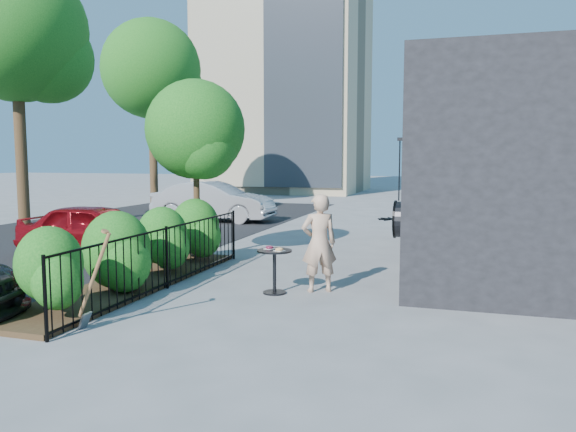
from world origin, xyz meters
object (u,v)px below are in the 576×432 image
(car_red, at_px, (98,231))
(car_silver, at_px, (214,201))
(patio_tree, at_px, (197,136))
(street_tree_near, at_px, (16,39))
(cafe_table, at_px, (274,263))
(woman, at_px, (319,243))
(street_tree_far, at_px, (152,75))
(shovel, at_px, (92,285))

(car_red, xyz_separation_m, car_silver, (-0.59, 7.53, 0.09))
(patio_tree, distance_m, street_tree_near, 8.92)
(cafe_table, relative_size, woman, 0.47)
(cafe_table, bearing_deg, patio_tree, 136.10)
(street_tree_far, distance_m, shovel, 19.27)
(car_red, bearing_deg, cafe_table, -113.00)
(patio_tree, relative_size, street_tree_far, 0.48)
(patio_tree, bearing_deg, shovel, -79.24)
(cafe_table, height_order, car_silver, car_silver)
(cafe_table, distance_m, car_silver, 10.98)
(street_tree_near, xyz_separation_m, shovel, (8.68, -8.36, -5.31))
(woman, height_order, car_silver, woman)
(street_tree_near, xyz_separation_m, car_red, (5.44, -3.76, -5.29))
(car_silver, bearing_deg, shovel, -163.75)
(street_tree_far, height_order, car_red, street_tree_far)
(street_tree_near, distance_m, cafe_table, 13.00)
(patio_tree, distance_m, woman, 4.42)
(car_silver, bearing_deg, woman, -147.30)
(cafe_table, xyz_separation_m, shovel, (-1.66, -2.62, 0.10))
(street_tree_near, height_order, car_silver, street_tree_near)
(street_tree_near, distance_m, car_red, 8.47)
(patio_tree, bearing_deg, woman, -33.40)
(street_tree_far, height_order, cafe_table, street_tree_far)
(patio_tree, distance_m, car_red, 3.16)
(street_tree_far, relative_size, shovel, 5.97)
(street_tree_near, bearing_deg, street_tree_far, 90.00)
(street_tree_near, distance_m, woman, 13.28)
(street_tree_far, xyz_separation_m, shovel, (8.68, -16.36, -5.31))
(street_tree_near, bearing_deg, car_silver, 37.83)
(street_tree_near, distance_m, shovel, 13.17)
(woman, relative_size, car_red, 0.46)
(patio_tree, xyz_separation_m, street_tree_near, (-7.70, 3.20, 3.15))
(patio_tree, height_order, car_silver, patio_tree)
(woman, relative_size, shovel, 1.21)
(patio_tree, relative_size, shovel, 2.84)
(street_tree_far, distance_m, woman, 18.07)
(car_red, bearing_deg, street_tree_far, 23.85)
(car_red, height_order, car_silver, car_silver)
(cafe_table, xyz_separation_m, woman, (0.68, 0.35, 0.33))
(shovel, bearing_deg, street_tree_near, 136.08)
(street_tree_near, xyz_separation_m, car_silver, (4.85, 3.77, -5.20))
(shovel, height_order, car_red, shovel)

